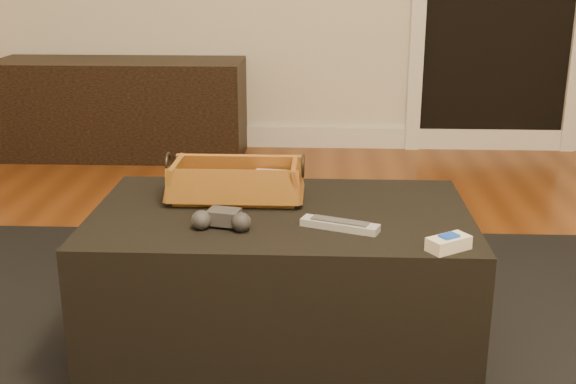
{
  "coord_description": "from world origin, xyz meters",
  "views": [
    {
      "loc": [
        0.31,
        -1.44,
        1.07
      ],
      "look_at": [
        0.23,
        0.34,
        0.49
      ],
      "focal_mm": 45.0,
      "sensor_mm": 36.0,
      "label": 1
    }
  ],
  "objects_px": {
    "media_cabinet": "(121,108)",
    "silver_remote": "(340,225)",
    "ottoman": "(281,283)",
    "cream_gadget": "(449,243)",
    "wicker_basket": "(236,184)",
    "tv_remote": "(229,192)",
    "game_controller": "(222,219)"
  },
  "relations": [
    {
      "from": "ottoman",
      "to": "game_controller",
      "type": "distance_m",
      "value": 0.3
    },
    {
      "from": "game_controller",
      "to": "silver_remote",
      "type": "relative_size",
      "value": 0.78
    },
    {
      "from": "wicker_basket",
      "to": "silver_remote",
      "type": "distance_m",
      "value": 0.36
    },
    {
      "from": "wicker_basket",
      "to": "silver_remote",
      "type": "relative_size",
      "value": 1.9
    },
    {
      "from": "media_cabinet",
      "to": "silver_remote",
      "type": "relative_size",
      "value": 6.86
    },
    {
      "from": "wicker_basket",
      "to": "cream_gadget",
      "type": "xyz_separation_m",
      "value": [
        0.53,
        -0.35,
        -0.03
      ]
    },
    {
      "from": "game_controller",
      "to": "tv_remote",
      "type": "bearing_deg",
      "value": 93.0
    },
    {
      "from": "ottoman",
      "to": "game_controller",
      "type": "xyz_separation_m",
      "value": [
        -0.14,
        -0.14,
        0.23
      ]
    },
    {
      "from": "media_cabinet",
      "to": "tv_remote",
      "type": "height_order",
      "value": "media_cabinet"
    },
    {
      "from": "cream_gadget",
      "to": "wicker_basket",
      "type": "bearing_deg",
      "value": 146.83
    },
    {
      "from": "tv_remote",
      "to": "game_controller",
      "type": "bearing_deg",
      "value": -92.77
    },
    {
      "from": "media_cabinet",
      "to": "ottoman",
      "type": "xyz_separation_m",
      "value": [
        1.02,
        -2.15,
        -0.05
      ]
    },
    {
      "from": "wicker_basket",
      "to": "silver_remote",
      "type": "bearing_deg",
      "value": -37.98
    },
    {
      "from": "silver_remote",
      "to": "cream_gadget",
      "type": "distance_m",
      "value": 0.28
    },
    {
      "from": "media_cabinet",
      "to": "wicker_basket",
      "type": "height_order",
      "value": "wicker_basket"
    },
    {
      "from": "wicker_basket",
      "to": "silver_remote",
      "type": "xyz_separation_m",
      "value": [
        0.28,
        -0.22,
        -0.03
      ]
    },
    {
      "from": "ottoman",
      "to": "tv_remote",
      "type": "distance_m",
      "value": 0.29
    },
    {
      "from": "cream_gadget",
      "to": "tv_remote",
      "type": "bearing_deg",
      "value": 148.8
    },
    {
      "from": "media_cabinet",
      "to": "tv_remote",
      "type": "bearing_deg",
      "value": -67.22
    },
    {
      "from": "cream_gadget",
      "to": "silver_remote",
      "type": "bearing_deg",
      "value": 153.09
    },
    {
      "from": "media_cabinet",
      "to": "cream_gadget",
      "type": "xyz_separation_m",
      "value": [
        1.42,
        -2.4,
        0.18
      ]
    },
    {
      "from": "tv_remote",
      "to": "wicker_basket",
      "type": "distance_m",
      "value": 0.03
    },
    {
      "from": "tv_remote",
      "to": "wicker_basket",
      "type": "bearing_deg",
      "value": 30.87
    },
    {
      "from": "game_controller",
      "to": "silver_remote",
      "type": "distance_m",
      "value": 0.29
    },
    {
      "from": "silver_remote",
      "to": "ottoman",
      "type": "bearing_deg",
      "value": 140.94
    },
    {
      "from": "tv_remote",
      "to": "cream_gadget",
      "type": "height_order",
      "value": "cream_gadget"
    },
    {
      "from": "game_controller",
      "to": "silver_remote",
      "type": "xyz_separation_m",
      "value": [
        0.29,
        0.01,
        -0.01
      ]
    },
    {
      "from": "ottoman",
      "to": "silver_remote",
      "type": "bearing_deg",
      "value": -39.06
    },
    {
      "from": "ottoman",
      "to": "cream_gadget",
      "type": "relative_size",
      "value": 8.96
    },
    {
      "from": "media_cabinet",
      "to": "game_controller",
      "type": "xyz_separation_m",
      "value": [
        0.88,
        -2.28,
        0.19
      ]
    },
    {
      "from": "ottoman",
      "to": "tv_remote",
      "type": "relative_size",
      "value": 5.07
    },
    {
      "from": "tv_remote",
      "to": "wicker_basket",
      "type": "height_order",
      "value": "wicker_basket"
    }
  ]
}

